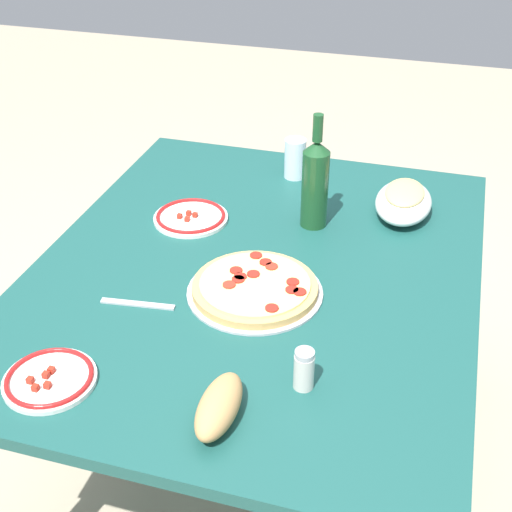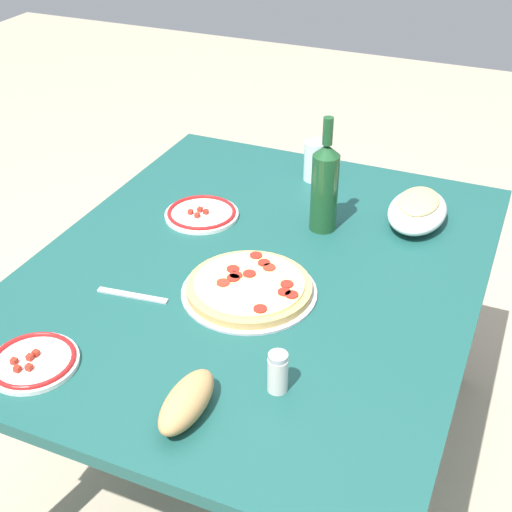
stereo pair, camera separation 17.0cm
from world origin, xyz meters
TOP-DOWN VIEW (x-y plane):
  - ground_plane at (0.00, 0.00)m, footprint 8.00×8.00m
  - dining_table at (0.00, 0.00)m, footprint 1.31×1.05m
  - pepperoni_pizza at (0.11, 0.03)m, footprint 0.31×0.31m
  - baked_pasta_dish at (-0.36, 0.31)m, footprint 0.24×0.15m
  - wine_bottle at (-0.24, 0.09)m, footprint 0.07×0.07m
  - water_glass at (-0.50, -0.03)m, footprint 0.06×0.06m
  - side_plate_near at (-0.17, -0.23)m, footprint 0.20×0.20m
  - side_plate_far at (0.50, -0.27)m, footprint 0.18×0.18m
  - bread_loaf at (0.50, 0.08)m, footprint 0.17×0.07m
  - spice_shaker at (0.37, 0.20)m, footprint 0.04×0.04m
  - fork_left at (0.22, -0.21)m, footprint 0.04×0.17m

SIDE VIEW (x-z plane):
  - ground_plane at x=0.00m, z-range 0.00..0.00m
  - dining_table at x=0.00m, z-range 0.25..0.95m
  - fork_left at x=0.22m, z-range 0.70..0.71m
  - side_plate_near at x=-0.17m, z-range 0.70..0.72m
  - side_plate_far at x=0.50m, z-range 0.70..0.72m
  - pepperoni_pizza at x=0.11m, z-range 0.70..0.73m
  - bread_loaf at x=0.50m, z-range 0.70..0.77m
  - baked_pasta_dish at x=-0.36m, z-range 0.70..0.78m
  - spice_shaker at x=0.37m, z-range 0.70..0.79m
  - water_glass at x=-0.50m, z-range 0.70..0.82m
  - wine_bottle at x=-0.24m, z-range 0.67..0.98m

